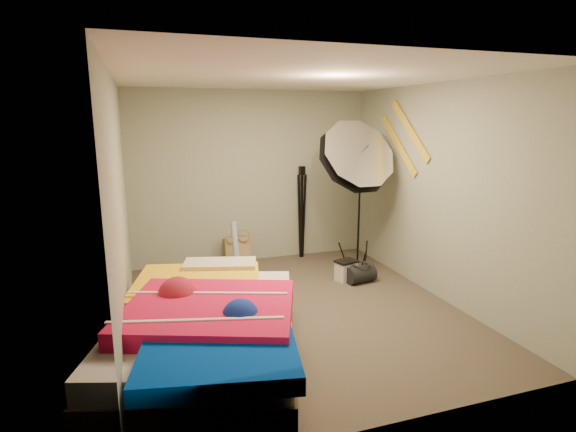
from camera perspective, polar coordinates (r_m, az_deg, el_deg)
name	(u,v)px	position (r m, az deg, el deg)	size (l,w,h in m)	color
floor	(296,311)	(5.11, 1.07, -11.92)	(4.00, 4.00, 0.00)	#4A4136
ceiling	(297,77)	(4.68, 1.20, 17.25)	(4.00, 4.00, 0.00)	silver
wall_back	(252,177)	(6.64, -4.63, 4.90)	(3.50, 3.50, 0.00)	gray
wall_front	(400,253)	(2.98, 14.06, -4.52)	(3.50, 3.50, 0.00)	gray
wall_left	(121,211)	(4.48, -20.49, 0.64)	(4.00, 4.00, 0.00)	gray
wall_right	(437,192)	(5.56, 18.42, 2.91)	(4.00, 4.00, 0.00)	gray
tote_bag	(237,250)	(6.70, -6.44, -4.35)	(0.38, 0.11, 0.38)	tan
wrapping_roll	(236,248)	(6.22, -6.68, -4.02)	(0.08, 0.08, 0.72)	#5281B4
camera_case	(346,271)	(6.00, 7.38, -6.97)	(0.25, 0.18, 0.25)	beige
duffel_bag	(361,274)	(5.96, 9.21, -7.30)	(0.23, 0.23, 0.37)	black
wall_stripe_upper	(410,130)	(5.98, 15.26, 10.46)	(0.02, 1.10, 0.10)	gold
wall_stripe_lower	(399,145)	(6.20, 13.88, 8.72)	(0.02, 1.10, 0.10)	gold
bed	(208,329)	(4.05, -10.15, -13.94)	(2.06, 2.59, 0.63)	#433620
photo_umbrella	(354,159)	(5.98, 8.40, 7.18)	(1.26, 0.91, 2.20)	black
camera_tripod	(302,206)	(6.79, 1.77, 1.31)	(0.09, 0.09, 1.40)	black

